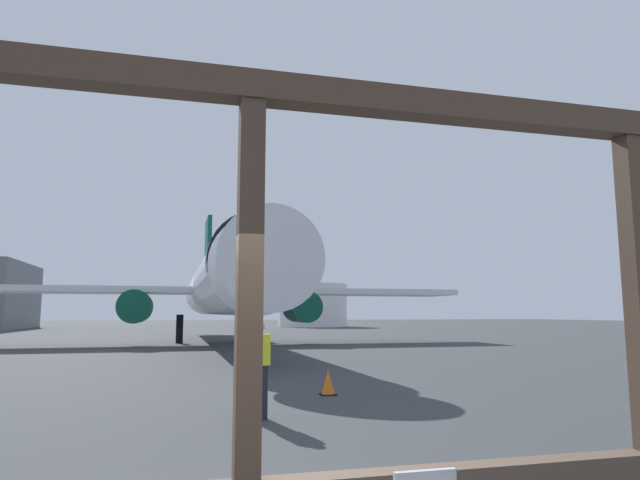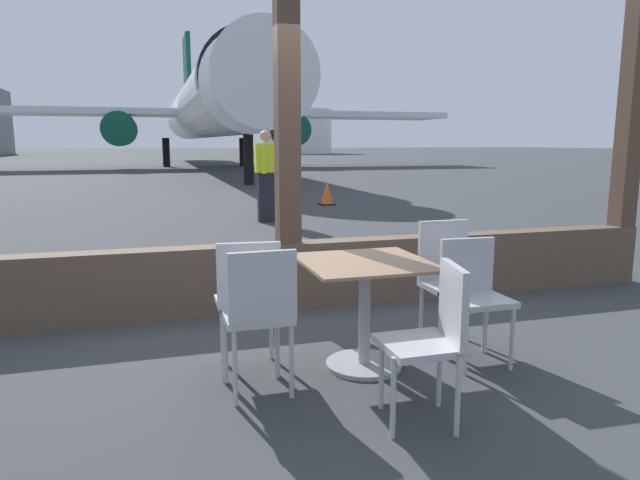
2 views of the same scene
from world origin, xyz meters
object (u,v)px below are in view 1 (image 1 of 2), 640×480
ground_crew_worker (258,368)px  fuel_storage_tank (313,305)px  airplane (222,286)px  traffic_cone (328,383)px

ground_crew_worker → fuel_storage_tank: 68.80m
airplane → ground_crew_worker: size_ratio=20.76×
fuel_storage_tank → ground_crew_worker: bearing=-104.7°
airplane → ground_crew_worker: (-1.30, -24.14, -2.63)m
ground_crew_worker → traffic_cone: (2.01, 2.55, -0.63)m
traffic_cone → airplane: bearing=91.9°
ground_crew_worker → fuel_storage_tank: (17.48, 66.51, 2.07)m
airplane → traffic_cone: 21.85m
ground_crew_worker → airplane: bearing=86.9°
airplane → fuel_storage_tank: bearing=69.1°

